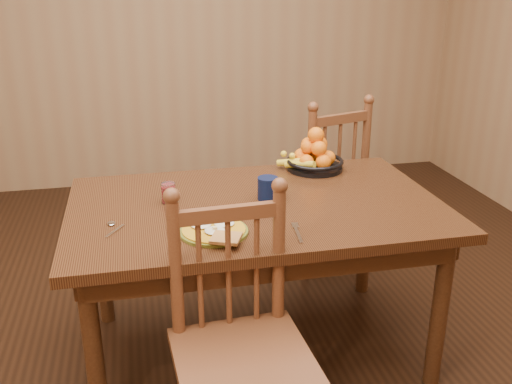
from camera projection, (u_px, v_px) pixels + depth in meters
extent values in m
cube|color=black|center=(256.00, 348.00, 2.74)|extent=(4.50, 5.00, 0.01)
cube|color=#8F6947|center=(189.00, 18.00, 4.54)|extent=(4.50, 0.01, 2.70)
cube|color=black|center=(256.00, 208.00, 2.48)|extent=(1.60, 1.00, 0.04)
cube|color=black|center=(238.00, 190.00, 2.89)|extent=(1.40, 0.04, 0.10)
cube|color=black|center=(280.00, 268.00, 2.12)|extent=(1.40, 0.04, 0.10)
cube|color=black|center=(407.00, 209.00, 2.65)|extent=(0.04, 0.84, 0.10)
cube|color=black|center=(86.00, 238.00, 2.36)|extent=(0.04, 0.84, 0.10)
cylinder|color=black|center=(94.00, 357.00, 2.11)|extent=(0.07, 0.07, 0.70)
cylinder|color=black|center=(439.00, 312.00, 2.38)|extent=(0.07, 0.07, 0.70)
cylinder|color=black|center=(102.00, 259.00, 2.84)|extent=(0.07, 0.07, 0.70)
cylinder|color=black|center=(365.00, 233.00, 3.11)|extent=(0.07, 0.07, 0.70)
cube|color=#522A18|center=(316.00, 188.00, 3.43)|extent=(0.58, 0.57, 0.04)
cylinder|color=#522A18|center=(322.00, 210.00, 3.75)|extent=(0.04, 0.04, 0.45)
cylinder|color=#522A18|center=(273.00, 221.00, 3.57)|extent=(0.04, 0.04, 0.45)
cylinder|color=#522A18|center=(357.00, 229.00, 3.46)|extent=(0.04, 0.04, 0.45)
cylinder|color=#522A18|center=(306.00, 243.00, 3.28)|extent=(0.04, 0.04, 0.45)
cylinder|color=#522A18|center=(366.00, 147.00, 3.26)|extent=(0.05, 0.05, 0.55)
cylinder|color=#522A18|center=(311.00, 157.00, 3.08)|extent=(0.05, 0.05, 0.55)
cylinder|color=#522A18|center=(339.00, 161.00, 3.19)|extent=(0.02, 0.02, 0.42)
cube|color=#522A18|center=(341.00, 119.00, 3.10)|extent=(0.37, 0.15, 0.05)
cube|color=#522A18|center=(243.00, 359.00, 1.92)|extent=(0.48, 0.46, 0.04)
cylinder|color=#522A18|center=(278.00, 375.00, 2.21)|extent=(0.04, 0.04, 0.44)
cylinder|color=#522A18|center=(176.00, 269.00, 1.95)|extent=(0.05, 0.05, 0.54)
cylinder|color=#522A18|center=(279.00, 256.00, 2.05)|extent=(0.05, 0.05, 0.54)
cylinder|color=#522A18|center=(229.00, 275.00, 2.02)|extent=(0.02, 0.02, 0.41)
cube|color=#522A18|center=(227.00, 214.00, 1.93)|extent=(0.37, 0.05, 0.05)
cylinder|color=#59601E|center=(214.00, 232.00, 2.18)|extent=(0.26, 0.26, 0.01)
cylinder|color=#C08A18|center=(214.00, 230.00, 2.18)|extent=(0.24, 0.24, 0.01)
ellipsoid|color=silver|center=(201.00, 225.00, 2.19)|extent=(0.08, 0.08, 0.01)
cube|color=#F2E08C|center=(201.00, 222.00, 2.19)|extent=(0.02, 0.02, 0.01)
ellipsoid|color=silver|center=(224.00, 223.00, 2.21)|extent=(0.08, 0.08, 0.01)
cube|color=#F2E08C|center=(224.00, 221.00, 2.20)|extent=(0.02, 0.02, 0.01)
ellipsoid|color=silver|center=(215.00, 231.00, 2.14)|extent=(0.08, 0.08, 0.01)
cube|color=#F2E08C|center=(215.00, 228.00, 2.14)|extent=(0.02, 0.02, 0.01)
cube|color=brown|center=(226.00, 238.00, 2.08)|extent=(0.14, 0.13, 0.01)
cube|color=silver|center=(298.00, 234.00, 2.16)|extent=(0.03, 0.15, 0.00)
cube|color=silver|center=(295.00, 225.00, 2.24)|extent=(0.03, 0.05, 0.00)
cube|color=silver|center=(115.00, 231.00, 2.19)|extent=(0.07, 0.11, 0.00)
ellipsoid|color=silver|center=(111.00, 223.00, 2.25)|extent=(0.03, 0.04, 0.01)
cylinder|color=black|center=(268.00, 188.00, 2.49)|extent=(0.09, 0.09, 0.10)
torus|color=black|center=(279.00, 187.00, 2.50)|extent=(0.07, 0.02, 0.07)
cylinder|color=black|center=(268.00, 178.00, 2.48)|extent=(0.08, 0.08, 0.00)
cylinder|color=silver|center=(169.00, 193.00, 2.45)|extent=(0.06, 0.06, 0.09)
cylinder|color=maroon|center=(169.00, 195.00, 2.46)|extent=(0.05, 0.05, 0.07)
cylinder|color=black|center=(315.00, 168.00, 2.89)|extent=(0.28, 0.28, 0.02)
torus|color=black|center=(315.00, 161.00, 2.88)|extent=(0.29, 0.29, 0.02)
cylinder|color=black|center=(315.00, 169.00, 2.89)|extent=(0.10, 0.10, 0.01)
sphere|color=orange|center=(328.00, 158.00, 2.89)|extent=(0.07, 0.07, 0.07)
sphere|color=orange|center=(315.00, 154.00, 2.94)|extent=(0.08, 0.08, 0.08)
sphere|color=orange|center=(302.00, 156.00, 2.90)|extent=(0.08, 0.08, 0.08)
sphere|color=orange|center=(307.00, 162.00, 2.82)|extent=(0.07, 0.07, 0.07)
sphere|color=orange|center=(323.00, 162.00, 2.81)|extent=(0.08, 0.08, 0.08)
sphere|color=orange|center=(319.00, 144.00, 2.88)|extent=(0.08, 0.08, 0.08)
sphere|color=orange|center=(308.00, 147.00, 2.85)|extent=(0.07, 0.07, 0.07)
sphere|color=orange|center=(319.00, 149.00, 2.81)|extent=(0.08, 0.08, 0.08)
sphere|color=orange|center=(316.00, 135.00, 2.83)|extent=(0.08, 0.08, 0.08)
sphere|color=orange|center=(308.00, 144.00, 2.90)|extent=(0.07, 0.07, 0.07)
cylinder|color=yellow|center=(300.00, 165.00, 2.82)|extent=(0.10, 0.17, 0.07)
cylinder|color=yellow|center=(293.00, 162.00, 2.86)|extent=(0.14, 0.15, 0.07)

